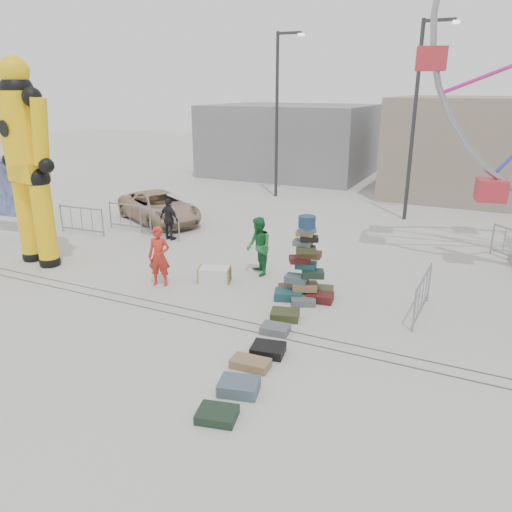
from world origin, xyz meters
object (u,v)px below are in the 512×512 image
at_px(suitcase_tower, 305,275).
at_px(parked_suv, 159,207).
at_px(barricade_dummy_b, 130,217).
at_px(pedestrian_red, 159,256).
at_px(pedestrian_black, 169,219).
at_px(lamp_post_left, 279,108).
at_px(pedestrian_green, 259,247).
at_px(barricade_dummy_a, 82,220).
at_px(crash_test_dummy, 26,156).
at_px(steamer_trunk, 215,275).
at_px(barricade_dummy_c, 159,224).
at_px(barricade_wheel_front, 422,296).
at_px(lamp_post_right, 417,113).

xyz_separation_m(suitcase_tower, parked_suv, (-8.42, 4.95, -0.01)).
distance_m(barricade_dummy_b, pedestrian_red, 6.24).
bearing_deg(pedestrian_black, pedestrian_red, 135.16).
bearing_deg(lamp_post_left, pedestrian_green, -69.52).
distance_m(lamp_post_left, parked_suv, 8.36).
bearing_deg(parked_suv, barricade_dummy_a, 178.68).
bearing_deg(crash_test_dummy, steamer_trunk, 19.52).
bearing_deg(barricade_dummy_c, parked_suv, 134.61).
relative_size(steamer_trunk, barricade_dummy_a, 0.47).
bearing_deg(barricade_dummy_a, barricade_dummy_b, 37.30).
height_order(pedestrian_red, pedestrian_green, pedestrian_green).
height_order(barricade_dummy_a, pedestrian_black, pedestrian_black).
bearing_deg(barricade_wheel_front, pedestrian_red, 101.06).
bearing_deg(barricade_dummy_a, pedestrian_black, 9.48).
relative_size(suitcase_tower, crash_test_dummy, 0.35).
distance_m(barricade_dummy_a, pedestrian_black, 3.66).
relative_size(pedestrian_green, parked_suv, 0.39).
height_order(crash_test_dummy, pedestrian_green, crash_test_dummy).
distance_m(pedestrian_green, pedestrian_black, 4.96).
distance_m(lamp_post_right, crash_test_dummy, 14.79).
bearing_deg(lamp_post_right, lamp_post_left, 164.05).
relative_size(lamp_post_right, pedestrian_red, 4.57).
bearing_deg(pedestrian_green, barricade_wheel_front, 38.11).
height_order(lamp_post_right, suitcase_tower, lamp_post_right).
height_order(lamp_post_right, steamer_trunk, lamp_post_right).
xyz_separation_m(crash_test_dummy, pedestrian_red, (4.70, 0.09, -2.58)).
xyz_separation_m(steamer_trunk, pedestrian_black, (-3.67, 2.98, 0.58)).
distance_m(suitcase_tower, barricade_wheel_front, 3.05).
height_order(suitcase_tower, parked_suv, suitcase_tower).
height_order(lamp_post_right, barricade_dummy_a, lamp_post_right).
distance_m(lamp_post_right, pedestrian_red, 12.59).
bearing_deg(barricade_dummy_c, pedestrian_black, 0.48).
xyz_separation_m(suitcase_tower, pedestrian_green, (-1.89, 1.07, 0.25)).
bearing_deg(pedestrian_green, crash_test_dummy, -114.81).
height_order(crash_test_dummy, steamer_trunk, crash_test_dummy).
relative_size(pedestrian_red, pedestrian_green, 0.97).
relative_size(steamer_trunk, barricade_wheel_front, 0.47).
bearing_deg(barricade_dummy_b, crash_test_dummy, -93.30).
relative_size(pedestrian_green, pedestrian_black, 1.13).
xyz_separation_m(steamer_trunk, pedestrian_green, (0.92, 1.11, 0.68)).
relative_size(lamp_post_right, barricade_dummy_a, 4.00).
bearing_deg(lamp_post_right, suitcase_tower, -95.94).
height_order(crash_test_dummy, pedestrian_black, crash_test_dummy).
bearing_deg(pedestrian_red, lamp_post_left, 79.44).
height_order(barricade_dummy_a, barricade_wheel_front, same).
height_order(crash_test_dummy, barricade_dummy_b, crash_test_dummy).
xyz_separation_m(steamer_trunk, pedestrian_red, (-1.28, -0.91, 0.66)).
distance_m(crash_test_dummy, barricade_wheel_front, 12.26).
xyz_separation_m(crash_test_dummy, pedestrian_green, (6.90, 2.11, -2.56)).
xyz_separation_m(pedestrian_red, pedestrian_black, (-2.38, 3.89, -0.08)).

